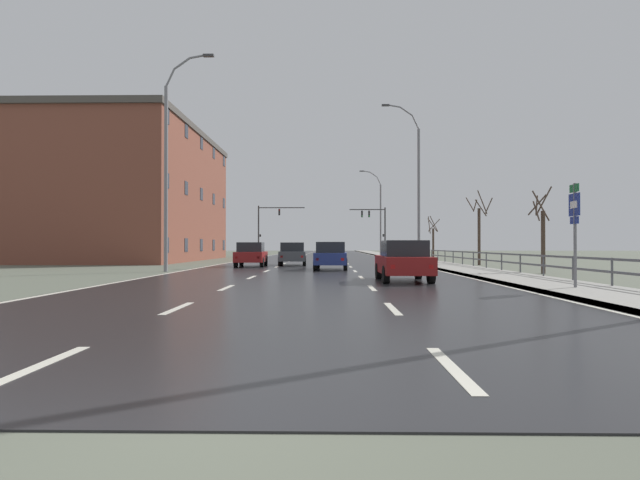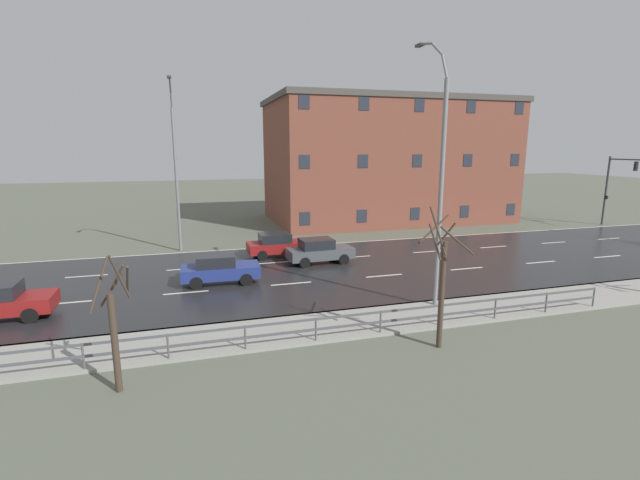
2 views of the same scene
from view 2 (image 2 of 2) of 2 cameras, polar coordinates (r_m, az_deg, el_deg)
name	(u,v)px [view 2 (image 2 of 2)]	position (r m, az deg, el deg)	size (l,w,h in m)	color
ground_plane	(549,253)	(35.35, 26.97, -1.43)	(160.00, 160.00, 0.12)	#5B6051
guardrail	(168,342)	(16.42, -18.72, -12.17)	(0.07, 36.52, 1.00)	#515459
street_lamp_midground	(439,180)	(20.48, 14.88, 7.36)	(2.82, 0.24, 11.85)	slate
street_lamp_left_bank	(176,171)	(32.40, -17.79, 8.35)	(2.61, 0.24, 11.47)	slate
traffic_signal_left	(618,180)	(49.18, 33.56, 6.31)	(5.91, 0.36, 6.36)	#38383A
car_near_left	(219,269)	(24.71, -12.62, -3.55)	(1.94, 4.15, 1.57)	navy
car_far_left	(319,251)	(28.27, -0.10, -1.35)	(1.99, 4.18, 1.57)	#474C51
car_far_right	(278,245)	(30.16, -5.38, -0.57)	(1.94, 4.15, 1.57)	maroon
brick_building	(386,160)	(46.12, 8.40, 9.95)	(12.94, 23.02, 11.77)	brown
bare_tree_near	(115,330)	(14.68, -24.56, -10.35)	(1.11, 1.19, 4.30)	#423328
bare_tree_mid	(442,284)	(16.63, 15.14, -5.44)	(1.54, 1.56, 5.18)	#423328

